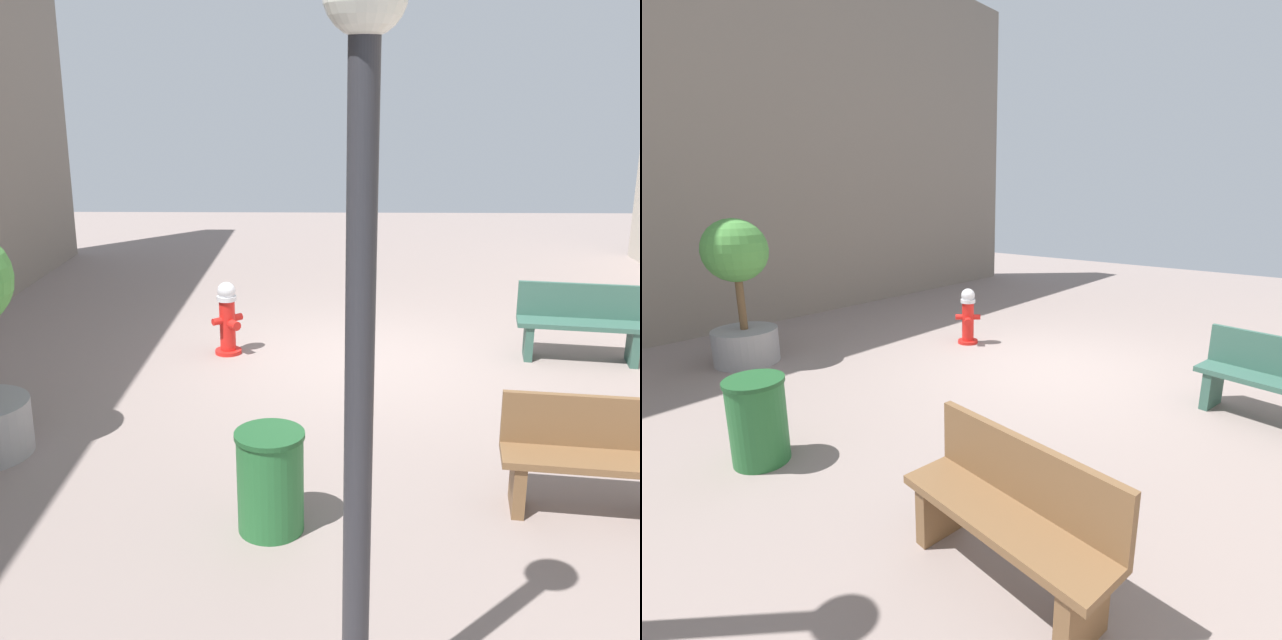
% 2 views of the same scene
% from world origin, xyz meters
% --- Properties ---
extents(ground_plane, '(23.40, 23.40, 0.00)m').
position_xyz_m(ground_plane, '(0.00, 0.00, 0.00)').
color(ground_plane, gray).
extents(building_facade_right, '(0.70, 18.00, 7.44)m').
position_xyz_m(building_facade_right, '(5.94, 2.70, 3.72)').
color(building_facade_right, slate).
rests_on(building_facade_right, ground_plane).
extents(fire_hydrant, '(0.38, 0.39, 0.94)m').
position_xyz_m(fire_hydrant, '(1.71, -0.22, 0.48)').
color(fire_hydrant, red).
rests_on(fire_hydrant, ground_plane).
extents(bench_near, '(1.63, 0.70, 0.95)m').
position_xyz_m(bench_near, '(-2.74, -0.08, 0.49)').
color(bench_near, '#33594C').
rests_on(bench_near, ground_plane).
extents(bench_far, '(1.56, 0.65, 0.95)m').
position_xyz_m(bench_far, '(-1.75, 3.60, 0.49)').
color(bench_far, brown).
rests_on(bench_far, ground_plane).
extents(planter_tree, '(0.93, 0.93, 2.14)m').
position_xyz_m(planter_tree, '(3.66, 2.67, 1.15)').
color(planter_tree, gray).
rests_on(planter_tree, ground_plane).
extents(trash_bin, '(0.54, 0.54, 0.82)m').
position_xyz_m(trash_bin, '(0.85, 3.92, 0.41)').
color(trash_bin, '#266633').
rests_on(trash_bin, ground_plane).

